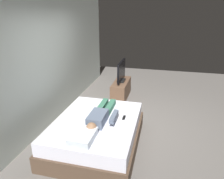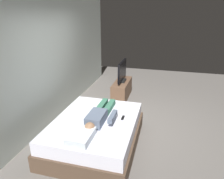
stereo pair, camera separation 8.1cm
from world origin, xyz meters
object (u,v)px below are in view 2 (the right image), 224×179
Objects in this scene: remote at (123,118)px; tv at (122,72)px; person at (100,115)px; tv_stand at (122,89)px; pillow at (81,136)px; bed at (96,132)px.

remote is 0.17× the size of tv.
person reaches higher than remote.
tv is (0.00, -0.00, 0.53)m from tv_stand.
remote reaches higher than tv_stand.
tv_stand is 0.53m from tv.
tv reaches higher than remote.
pillow is 0.97m from remote.
person is at bearing -177.66° from tv_stand.
remote is at bearing -69.53° from person.
bed is at bearing 111.13° from person.
person is at bearing -177.66° from tv.
tv reaches higher than pillow.
person is 0.44m from remote.
bed is 2.37m from tv_stand.
remote is 2.25m from tv.
tv_stand is (2.34, 0.10, -0.37)m from person.
pillow reaches higher than bed.
person is (0.69, -0.07, 0.02)m from pillow.
bed is 0.74m from pillow.
tv_stand is (2.19, 0.50, -0.30)m from remote.
pillow is 0.55× the size of tv.
pillow is 0.38× the size of person.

